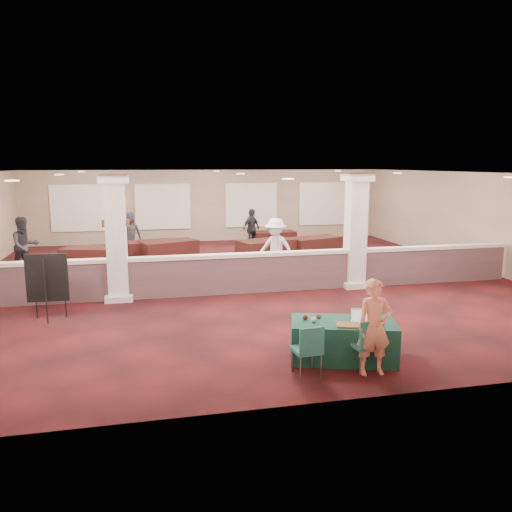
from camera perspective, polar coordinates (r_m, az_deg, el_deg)
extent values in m
plane|color=#471113|center=(15.14, -1.71, -2.76)|extent=(16.00, 16.00, 0.00)
cube|color=#7E6A57|center=(22.72, -5.52, 5.74)|extent=(16.00, 0.04, 3.20)
cube|color=#7E6A57|center=(7.28, 10.11, -4.60)|extent=(16.00, 0.04, 3.20)
cube|color=#7E6A57|center=(18.12, 24.02, 3.67)|extent=(0.04, 16.00, 3.20)
cube|color=silver|center=(14.74, -1.78, 9.44)|extent=(16.00, 16.00, 0.02)
cube|color=#51363F|center=(13.60, -0.54, -2.13)|extent=(15.60, 0.20, 1.00)
cube|color=silver|center=(13.49, -0.54, 0.15)|extent=(15.60, 0.28, 0.10)
cube|color=beige|center=(13.14, -15.67, 1.91)|extent=(0.50, 0.50, 3.20)
cube|color=beige|center=(13.44, -15.34, -4.51)|extent=(0.70, 0.70, 0.16)
cube|color=beige|center=(13.01, -15.99, 8.46)|extent=(0.72, 0.72, 0.20)
cube|color=beige|center=(14.31, 11.30, 2.78)|extent=(0.50, 0.50, 3.20)
cube|color=beige|center=(14.59, 11.09, -3.14)|extent=(0.70, 0.70, 0.16)
cube|color=beige|center=(14.20, 11.52, 8.79)|extent=(0.72, 0.72, 0.20)
cylinder|color=brown|center=(13.11, -16.98, 3.59)|extent=(0.12, 0.12, 0.18)
cylinder|color=white|center=(13.11, -16.98, 3.59)|extent=(0.09, 0.09, 0.10)
cylinder|color=brown|center=(13.07, -14.53, 3.70)|extent=(0.12, 0.12, 0.18)
cylinder|color=white|center=(13.07, -14.53, 3.70)|extent=(0.09, 0.09, 0.10)
cube|color=#0F372C|center=(9.21, 9.89, -9.48)|extent=(2.03, 1.41, 0.71)
cube|color=#216160|center=(8.81, 12.25, -9.82)|extent=(0.53, 0.53, 0.06)
cube|color=#216160|center=(8.56, 13.09, -8.67)|extent=(0.44, 0.12, 0.44)
cylinder|color=gray|center=(8.65, 11.81, -11.90)|extent=(0.03, 0.03, 0.42)
cylinder|color=gray|center=(8.85, 13.93, -11.46)|extent=(0.03, 0.03, 0.42)
cylinder|color=gray|center=(8.95, 10.46, -11.08)|extent=(0.03, 0.03, 0.42)
cylinder|color=gray|center=(9.14, 12.54, -10.68)|extent=(0.03, 0.03, 0.42)
cube|color=#216160|center=(8.46, 5.81, -10.64)|extent=(0.48, 0.48, 0.06)
cube|color=#216160|center=(8.20, 6.41, -9.55)|extent=(0.43, 0.08, 0.42)
cylinder|color=gray|center=(8.32, 5.11, -12.70)|extent=(0.02, 0.02, 0.40)
cylinder|color=gray|center=(8.46, 7.44, -12.36)|extent=(0.02, 0.02, 0.40)
cylinder|color=gray|center=(8.64, 4.16, -11.81)|extent=(0.02, 0.02, 0.40)
cylinder|color=gray|center=(8.77, 6.42, -11.49)|extent=(0.02, 0.02, 0.40)
cube|color=black|center=(11.98, -22.78, -2.31)|extent=(0.90, 0.08, 1.08)
cylinder|color=black|center=(12.29, -23.93, -3.37)|extent=(0.03, 0.03, 1.44)
cylinder|color=black|center=(12.16, -21.05, -3.31)|extent=(0.03, 0.03, 1.44)
cylinder|color=black|center=(11.82, -22.92, -3.83)|extent=(0.03, 0.03, 1.44)
imported|color=#EA7D66|center=(8.55, 13.37, -7.93)|extent=(0.61, 0.42, 1.63)
cube|color=black|center=(17.14, -18.06, -0.36)|extent=(2.13, 1.43, 0.79)
cube|color=black|center=(17.75, 1.17, 0.56)|extent=(2.23, 1.66, 0.81)
cube|color=black|center=(18.77, 6.67, 0.98)|extent=(2.13, 1.54, 0.78)
cube|color=black|center=(18.29, -11.53, 0.56)|extent=(2.01, 1.27, 0.76)
cube|color=black|center=(17.96, -9.92, 0.49)|extent=(2.17, 1.61, 0.79)
cube|color=black|center=(20.95, 2.17, 1.91)|extent=(1.73, 0.94, 0.68)
imported|color=black|center=(17.24, -24.91, 1.02)|extent=(1.01, 0.92, 1.85)
imported|color=silver|center=(15.19, 2.25, 0.84)|extent=(1.27, 1.15, 1.85)
imported|color=black|center=(20.68, -0.53, 3.15)|extent=(1.05, 0.95, 1.64)
imported|color=black|center=(18.93, -14.23, 2.32)|extent=(0.90, 0.53, 1.76)
cube|color=silver|center=(9.08, 11.84, -7.41)|extent=(0.37, 0.31, 0.02)
cube|color=silver|center=(9.15, 11.78, -6.51)|extent=(0.31, 0.10, 0.21)
cube|color=silver|center=(9.15, 11.78, -6.61)|extent=(0.28, 0.09, 0.18)
cube|color=#A85A1A|center=(8.86, 10.44, -7.77)|extent=(0.46, 0.39, 0.03)
sphere|color=beige|center=(8.94, 6.60, -7.23)|extent=(0.11, 0.11, 0.11)
sphere|color=maroon|center=(9.08, 5.64, -6.97)|extent=(0.10, 0.10, 0.10)
sphere|color=#464549|center=(9.15, 7.16, -6.84)|extent=(0.10, 0.10, 0.10)
cube|color=red|center=(8.92, 14.22, -7.85)|extent=(0.12, 0.06, 0.01)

